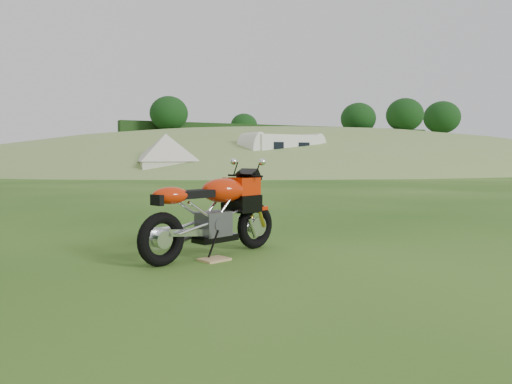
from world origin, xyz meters
name	(u,v)px	position (x,y,z in m)	size (l,w,h in m)	color
ground	(266,241)	(0.00, 0.00, 0.00)	(120.00, 120.00, 0.00)	#19450E
hillside	(293,167)	(24.00, 40.00, 0.00)	(80.00, 64.00, 8.00)	#7D944B
hedgerow	(293,167)	(24.00, 40.00, 0.00)	(36.00, 1.20, 8.60)	black
sport_motorcycle	(212,207)	(-0.94, -0.57, 0.52)	(1.73, 0.43, 1.04)	red
plywood_board	(214,259)	(-1.00, -0.78, 0.01)	(0.28, 0.23, 0.02)	tan
tent_mid	(166,154)	(4.35, 19.50, 1.19)	(2.75, 2.75, 2.38)	beige
tent_right	(239,155)	(9.20, 21.11, 1.13)	(2.61, 2.61, 2.26)	white
caravan	(282,155)	(11.20, 19.54, 1.17)	(5.00, 2.23, 2.34)	white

